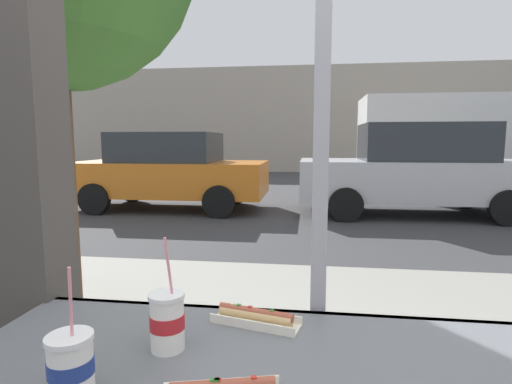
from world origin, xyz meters
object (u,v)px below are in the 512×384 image
at_px(soda_cup_right, 167,320).
at_px(box_truck, 466,139).
at_px(hotdog_tray_far, 256,317).
at_px(parked_car_orange, 169,170).
at_px(soda_cup_left, 71,365).
at_px(parked_car_silver, 415,169).

relative_size(soda_cup_right, box_truck, 0.05).
bearing_deg(hotdog_tray_far, parked_car_orange, 111.63).
distance_m(soda_cup_left, hotdog_tray_far, 0.54).
bearing_deg(parked_car_silver, hotdog_tray_far, -107.43).
bearing_deg(hotdog_tray_far, parked_car_silver, 72.57).
distance_m(soda_cup_left, soda_cup_right, 0.26).
xyz_separation_m(parked_car_orange, box_truck, (7.64, 4.27, 0.69)).
height_order(soda_cup_left, parked_car_orange, parked_car_orange).
relative_size(hotdog_tray_far, box_truck, 0.05).
bearing_deg(box_truck, parked_car_silver, -120.06).
distance_m(soda_cup_left, parked_car_silver, 8.11).
bearing_deg(soda_cup_right, parked_car_silver, 71.47).
distance_m(hotdog_tray_far, parked_car_orange, 7.82).
bearing_deg(parked_car_silver, soda_cup_left, -108.95).
bearing_deg(soda_cup_right, parked_car_orange, 109.71).
relative_size(soda_cup_left, box_truck, 0.05).
distance_m(soda_cup_right, hotdog_tray_far, 0.28).
relative_size(parked_car_silver, box_truck, 0.72).
bearing_deg(parked_car_silver, parked_car_orange, -180.00).
height_order(hotdog_tray_far, parked_car_orange, parked_car_orange).
distance_m(soda_cup_right, parked_car_orange, 7.91).
bearing_deg(hotdog_tray_far, soda_cup_left, -131.22).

